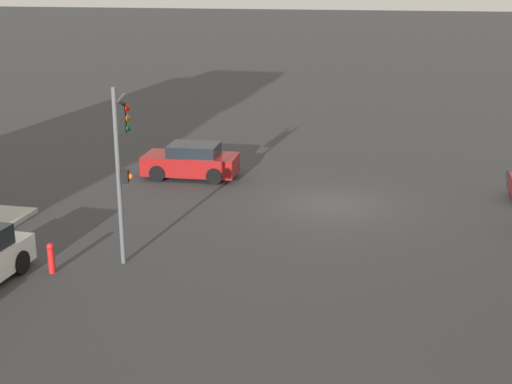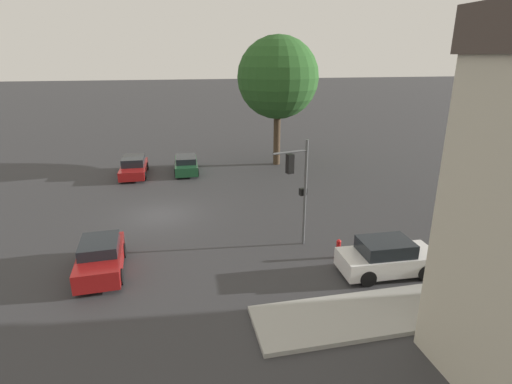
{
  "view_description": "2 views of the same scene",
  "coord_description": "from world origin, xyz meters",
  "px_view_note": "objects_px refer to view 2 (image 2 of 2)",
  "views": [
    {
      "loc": [
        -2.63,
        25.52,
        8.32
      ],
      "look_at": [
        2.3,
        2.73,
        1.16
      ],
      "focal_mm": 50.0,
      "sensor_mm": 36.0,
      "label": 1
    },
    {
      "loc": [
        22.67,
        0.8,
        8.91
      ],
      "look_at": [
        2.47,
        5.23,
        1.88
      ],
      "focal_mm": 28.0,
      "sensor_mm": 36.0,
      "label": 2
    }
  ],
  "objects_px": {
    "crossing_car_1": "(134,167)",
    "parked_car_0": "(387,258)",
    "traffic_signal": "(298,179)",
    "crossing_car_2": "(101,258)",
    "crossing_car_0": "(186,164)",
    "fire_hydrant": "(338,248)",
    "parked_car_1": "(507,247)",
    "street_tree": "(278,78)"
  },
  "relations": [
    {
      "from": "parked_car_0",
      "to": "fire_hydrant",
      "type": "xyz_separation_m",
      "value": [
        -1.74,
        -1.46,
        -0.25
      ]
    },
    {
      "from": "crossing_car_1",
      "to": "parked_car_0",
      "type": "relative_size",
      "value": 1.14
    },
    {
      "from": "crossing_car_0",
      "to": "parked_car_1",
      "type": "distance_m",
      "value": 22.69
    },
    {
      "from": "street_tree",
      "to": "parked_car_1",
      "type": "relative_size",
      "value": 2.36
    },
    {
      "from": "crossing_car_0",
      "to": "parked_car_1",
      "type": "xyz_separation_m",
      "value": [
        18.16,
        13.6,
        0.03
      ]
    },
    {
      "from": "traffic_signal",
      "to": "parked_car_1",
      "type": "xyz_separation_m",
      "value": [
        3.54,
        9.0,
        -2.77
      ]
    },
    {
      "from": "crossing_car_1",
      "to": "fire_hydrant",
      "type": "height_order",
      "value": "crossing_car_1"
    },
    {
      "from": "parked_car_1",
      "to": "fire_hydrant",
      "type": "distance_m",
      "value": 7.69
    },
    {
      "from": "street_tree",
      "to": "crossing_car_2",
      "type": "relative_size",
      "value": 2.66
    },
    {
      "from": "parked_car_0",
      "to": "parked_car_1",
      "type": "height_order",
      "value": "parked_car_0"
    },
    {
      "from": "traffic_signal",
      "to": "crossing_car_2",
      "type": "bearing_deg",
      "value": 81.4
    },
    {
      "from": "crossing_car_0",
      "to": "crossing_car_2",
      "type": "height_order",
      "value": "crossing_car_2"
    },
    {
      "from": "traffic_signal",
      "to": "parked_car_1",
      "type": "bearing_deg",
      "value": -124.7
    },
    {
      "from": "crossing_car_2",
      "to": "parked_car_0",
      "type": "xyz_separation_m",
      "value": [
        2.71,
        12.04,
        0.04
      ]
    },
    {
      "from": "crossing_car_1",
      "to": "crossing_car_2",
      "type": "relative_size",
      "value": 1.19
    },
    {
      "from": "street_tree",
      "to": "crossing_car_0",
      "type": "height_order",
      "value": "street_tree"
    },
    {
      "from": "traffic_signal",
      "to": "crossing_car_2",
      "type": "distance_m",
      "value": 9.47
    },
    {
      "from": "fire_hydrant",
      "to": "parked_car_0",
      "type": "bearing_deg",
      "value": 39.97
    },
    {
      "from": "crossing_car_0",
      "to": "crossing_car_1",
      "type": "relative_size",
      "value": 0.95
    },
    {
      "from": "parked_car_0",
      "to": "crossing_car_1",
      "type": "bearing_deg",
      "value": 124.86
    },
    {
      "from": "traffic_signal",
      "to": "parked_car_1",
      "type": "height_order",
      "value": "traffic_signal"
    },
    {
      "from": "crossing_car_2",
      "to": "fire_hydrant",
      "type": "distance_m",
      "value": 10.62
    },
    {
      "from": "street_tree",
      "to": "traffic_signal",
      "type": "bearing_deg",
      "value": -11.72
    },
    {
      "from": "street_tree",
      "to": "parked_car_0",
      "type": "bearing_deg",
      "value": -0.66
    },
    {
      "from": "crossing_car_0",
      "to": "parked_car_0",
      "type": "xyz_separation_m",
      "value": [
        18.05,
        7.6,
        0.09
      ]
    },
    {
      "from": "crossing_car_0",
      "to": "parked_car_0",
      "type": "bearing_deg",
      "value": -155.18
    },
    {
      "from": "crossing_car_2",
      "to": "crossing_car_1",
      "type": "bearing_deg",
      "value": 176.27
    },
    {
      "from": "crossing_car_0",
      "to": "fire_hydrant",
      "type": "bearing_deg",
      "value": -157.39
    },
    {
      "from": "crossing_car_1",
      "to": "parked_car_1",
      "type": "relative_size",
      "value": 1.06
    },
    {
      "from": "parked_car_0",
      "to": "street_tree",
      "type": "bearing_deg",
      "value": 91.22
    },
    {
      "from": "traffic_signal",
      "to": "parked_car_1",
      "type": "relative_size",
      "value": 1.17
    },
    {
      "from": "parked_car_1",
      "to": "fire_hydrant",
      "type": "bearing_deg",
      "value": 167.04
    },
    {
      "from": "street_tree",
      "to": "crossing_car_1",
      "type": "bearing_deg",
      "value": -85.53
    },
    {
      "from": "crossing_car_2",
      "to": "parked_car_0",
      "type": "distance_m",
      "value": 12.34
    },
    {
      "from": "street_tree",
      "to": "parked_car_1",
      "type": "distance_m",
      "value": 20.97
    },
    {
      "from": "traffic_signal",
      "to": "fire_hydrant",
      "type": "bearing_deg",
      "value": -150.92
    },
    {
      "from": "crossing_car_2",
      "to": "parked_car_1",
      "type": "bearing_deg",
      "value": 78.72
    },
    {
      "from": "traffic_signal",
      "to": "crossing_car_1",
      "type": "height_order",
      "value": "traffic_signal"
    },
    {
      "from": "crossing_car_0",
      "to": "parked_car_1",
      "type": "bearing_deg",
      "value": -141.19
    },
    {
      "from": "traffic_signal",
      "to": "parked_car_0",
      "type": "height_order",
      "value": "traffic_signal"
    },
    {
      "from": "parked_car_1",
      "to": "traffic_signal",
      "type": "bearing_deg",
      "value": 159.5
    },
    {
      "from": "crossing_car_0",
      "to": "parked_car_0",
      "type": "height_order",
      "value": "parked_car_0"
    }
  ]
}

